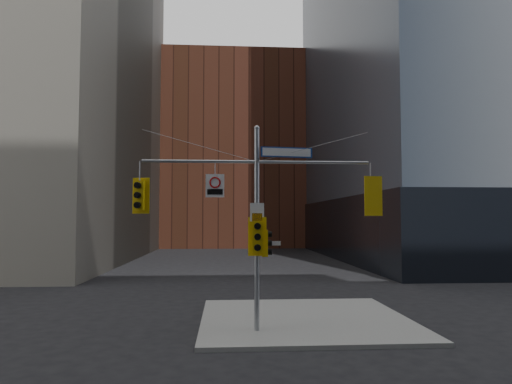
{
  "coord_description": "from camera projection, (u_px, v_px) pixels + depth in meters",
  "views": [
    {
      "loc": [
        -1.09,
        -13.93,
        3.98
      ],
      "look_at": [
        -0.03,
        2.0,
        4.94
      ],
      "focal_mm": 32.0,
      "sensor_mm": 36.0,
      "label": 1
    }
  ],
  "objects": [
    {
      "name": "traffic_light_pole_side",
      "position": [
        266.0,
        243.0,
        15.9
      ],
      "size": [
        0.37,
        0.32,
        0.93
      ],
      "rotation": [
        0.0,
        0.0,
        1.5
      ],
      "color": "gold",
      "rests_on": "ground"
    },
    {
      "name": "podium_ne",
      "position": [
        504.0,
        229.0,
        47.62
      ],
      "size": [
        36.4,
        36.4,
        6.0
      ],
      "primitive_type": "cube",
      "color": "black",
      "rests_on": "ground"
    },
    {
      "name": "street_sign_blade",
      "position": [
        287.0,
        152.0,
        16.14
      ],
      "size": [
        1.87,
        0.3,
        0.37
      ],
      "rotation": [
        0.0,
        0.0,
        0.14
      ],
      "color": "navy",
      "rests_on": "ground"
    },
    {
      "name": "brick_midrise",
      "position": [
        233.0,
        156.0,
        72.31
      ],
      "size": [
        26.0,
        20.0,
        28.0
      ],
      "primitive_type": "cube",
      "color": "brown",
      "rests_on": "ground"
    },
    {
      "name": "regulatory_sign_pole",
      "position": [
        257.0,
        213.0,
        15.83
      ],
      "size": [
        0.49,
        0.07,
        0.64
      ],
      "rotation": [
        0.0,
        0.0,
        0.06
      ],
      "color": "silver",
      "rests_on": "ground"
    },
    {
      "name": "street_blade_ew",
      "position": [
        270.0,
        243.0,
        15.91
      ],
      "size": [
        0.77,
        0.09,
        0.15
      ],
      "rotation": [
        0.0,
        0.0,
        -0.08
      ],
      "color": "silver",
      "rests_on": "ground"
    },
    {
      "name": "ground",
      "position": [
        261.0,
        352.0,
        13.71
      ],
      "size": [
        160.0,
        160.0,
        0.0
      ],
      "primitive_type": "plane",
      "color": "black",
      "rests_on": "ground"
    },
    {
      "name": "street_blade_ns",
      "position": [
        256.0,
        251.0,
        16.31
      ],
      "size": [
        0.1,
        0.73,
        0.15
      ],
      "rotation": [
        0.0,
        0.0,
        0.1
      ],
      "color": "#145926",
      "rests_on": "ground"
    },
    {
      "name": "traffic_light_pole_front",
      "position": [
        257.0,
        237.0,
        15.63
      ],
      "size": [
        0.64,
        0.52,
        1.34
      ],
      "rotation": [
        0.0,
        0.0,
        -0.05
      ],
      "color": "gold",
      "rests_on": "ground"
    },
    {
      "name": "traffic_light_west_arm",
      "position": [
        139.0,
        195.0,
        15.72
      ],
      "size": [
        0.6,
        0.52,
        1.26
      ],
      "rotation": [
        0.0,
        0.0,
        -0.16
      ],
      "color": "gold",
      "rests_on": "ground"
    },
    {
      "name": "traffic_light_east_arm",
      "position": [
        371.0,
        196.0,
        16.25
      ],
      "size": [
        0.67,
        0.58,
        1.41
      ],
      "rotation": [
        0.0,
        0.0,
        3.3
      ],
      "color": "gold",
      "rests_on": "ground"
    },
    {
      "name": "regulatory_sign_arm",
      "position": [
        215.0,
        185.0,
        15.88
      ],
      "size": [
        0.65,
        0.1,
        0.81
      ],
      "rotation": [
        0.0,
        0.0,
        -0.06
      ],
      "color": "silver",
      "rests_on": "ground"
    },
    {
      "name": "signal_assembly",
      "position": [
        257.0,
        207.0,
        15.95
      ],
      "size": [
        8.0,
        0.8,
        7.3
      ],
      "color": "#919499",
      "rests_on": "ground"
    },
    {
      "name": "sidewalk_corner",
      "position": [
        304.0,
        319.0,
        17.83
      ],
      "size": [
        8.0,
        8.0,
        0.15
      ],
      "primitive_type": "cube",
      "color": "gray",
      "rests_on": "ground"
    }
  ]
}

